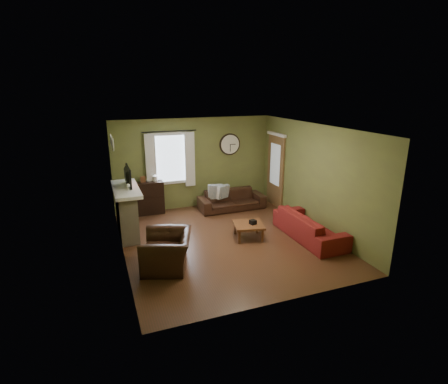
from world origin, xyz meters
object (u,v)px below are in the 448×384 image
object	(u,v)px
bookshelf	(150,198)
armchair	(167,251)
coffee_table	(248,231)
sofa_red	(309,226)
sofa_brown	(232,200)

from	to	relation	value
bookshelf	armchair	bearing A→B (deg)	-93.18
bookshelf	coffee_table	distance (m)	3.13
armchair	coffee_table	xyz separation A→B (m)	(2.07, 0.69, -0.17)
sofa_red	coffee_table	size ratio (longest dim) A/B	3.09
coffee_table	sofa_red	bearing A→B (deg)	-20.51
bookshelf	sofa_red	distance (m)	4.40
sofa_red	coffee_table	distance (m)	1.43
sofa_brown	sofa_red	xyz separation A→B (m)	(0.95, -2.54, 0.02)
sofa_brown	armchair	bearing A→B (deg)	-132.07
armchair	coffee_table	distance (m)	2.19
bookshelf	sofa_red	world-z (taller)	bookshelf
sofa_brown	sofa_red	bearing A→B (deg)	-69.60
coffee_table	bookshelf	bearing A→B (deg)	127.38
sofa_brown	armchair	size ratio (longest dim) A/B	1.79
armchair	coffee_table	bearing A→B (deg)	126.72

